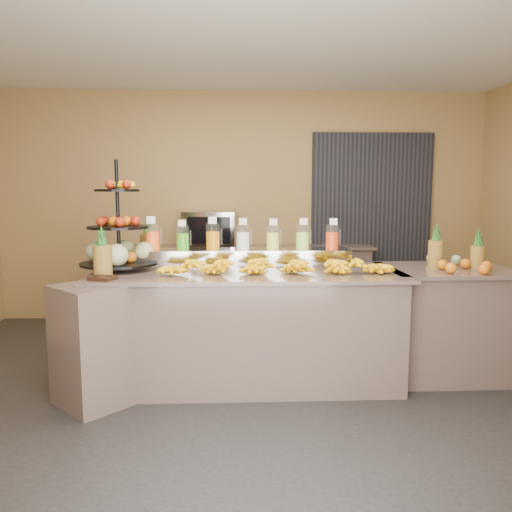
{
  "coord_description": "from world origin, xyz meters",
  "views": [
    {
      "loc": [
        -0.11,
        -3.73,
        1.57
      ],
      "look_at": [
        0.06,
        0.3,
        1.05
      ],
      "focal_mm": 35.0,
      "sensor_mm": 36.0,
      "label": 1
    }
  ],
  "objects": [
    {
      "name": "room_envelope",
      "position": [
        0.19,
        0.79,
        1.88
      ],
      "size": [
        6.04,
        5.02,
        2.82
      ],
      "color": "olive",
      "rests_on": "ground"
    },
    {
      "name": "pineapple_left_b",
      "position": [
        -0.89,
        0.78,
        1.09
      ],
      "size": [
        0.15,
        0.15,
        0.43
      ],
      "rotation": [
        0.0,
        0.0,
        -0.18
      ],
      "color": "brown",
      "rests_on": "buffet_counter"
    },
    {
      "name": "juice_pitcher_lime",
      "position": [
        0.48,
        0.58,
        1.18
      ],
      "size": [
        0.12,
        0.12,
        0.28
      ],
      "color": "silver",
      "rests_on": "pitcher_tray"
    },
    {
      "name": "pitcher_tray",
      "position": [
        -0.04,
        0.58,
        1.01
      ],
      "size": [
        1.85,
        0.3,
        0.15
      ],
      "primitive_type": "cube",
      "color": "gray",
      "rests_on": "buffet_counter"
    },
    {
      "name": "juice_pitcher_lemon",
      "position": [
        0.22,
        0.58,
        1.17
      ],
      "size": [
        0.11,
        0.12,
        0.28
      ],
      "color": "silver",
      "rests_on": "pitcher_tray"
    },
    {
      "name": "juice_pitcher_green",
      "position": [
        -0.56,
        0.58,
        1.17
      ],
      "size": [
        0.11,
        0.11,
        0.27
      ],
      "color": "silver",
      "rests_on": "pitcher_tray"
    },
    {
      "name": "ground",
      "position": [
        0.0,
        0.0,
        0.0
      ],
      "size": [
        6.0,
        6.0,
        0.0
      ],
      "primitive_type": "plane",
      "color": "black",
      "rests_on": "ground"
    },
    {
      "name": "banana_heap",
      "position": [
        0.23,
        0.21,
        1.0
      ],
      "size": [
        1.86,
        0.17,
        0.15
      ],
      "color": "yellow",
      "rests_on": "buffet_counter"
    },
    {
      "name": "buffet_counter",
      "position": [
        -0.12,
        0.26,
        0.47
      ],
      "size": [
        2.75,
        1.25,
        0.93
      ],
      "color": "gray",
      "rests_on": "ground"
    },
    {
      "name": "back_ledge",
      "position": [
        0.0,
        2.25,
        0.47
      ],
      "size": [
        3.1,
        0.55,
        0.93
      ],
      "color": "gray",
      "rests_on": "ground"
    },
    {
      "name": "juice_pitcher_milk",
      "position": [
        -0.04,
        0.58,
        1.18
      ],
      "size": [
        0.12,
        0.12,
        0.28
      ],
      "color": "silver",
      "rests_on": "pitcher_tray"
    },
    {
      "name": "fruit_stand",
      "position": [
        -1.03,
        0.45,
        1.16
      ],
      "size": [
        0.73,
        0.73,
        0.91
      ],
      "rotation": [
        0.0,
        0.0,
        -0.14
      ],
      "color": "black",
      "rests_on": "buffet_counter"
    },
    {
      "name": "right_counter",
      "position": [
        1.7,
        0.4,
        0.47
      ],
      "size": [
        1.08,
        0.88,
        0.93
      ],
      "color": "gray",
      "rests_on": "ground"
    },
    {
      "name": "condiment_caddy",
      "position": [
        -1.09,
        -0.07,
        0.94
      ],
      "size": [
        0.21,
        0.19,
        0.03
      ],
      "primitive_type": "cube",
      "rotation": [
        0.0,
        0.0,
        -0.39
      ],
      "color": "black",
      "rests_on": "buffet_counter"
    },
    {
      "name": "pineapple_left_a",
      "position": [
        -1.13,
        0.1,
        1.08
      ],
      "size": [
        0.14,
        0.14,
        0.4
      ],
      "rotation": [
        0.0,
        0.0,
        -0.34
      ],
      "color": "brown",
      "rests_on": "buffet_counter"
    },
    {
      "name": "juice_pitcher_orange_a",
      "position": [
        -0.82,
        0.58,
        1.18
      ],
      "size": [
        0.12,
        0.13,
        0.3
      ],
      "color": "silver",
      "rests_on": "pitcher_tray"
    },
    {
      "name": "juice_pitcher_orange_b",
      "position": [
        -0.3,
        0.58,
        1.18
      ],
      "size": [
        0.12,
        0.13,
        0.3
      ],
      "color": "silver",
      "rests_on": "pitcher_tray"
    },
    {
      "name": "juice_pitcher_orange_c",
      "position": [
        0.74,
        0.58,
        1.17
      ],
      "size": [
        0.12,
        0.12,
        0.28
      ],
      "color": "silver",
      "rests_on": "pitcher_tray"
    },
    {
      "name": "oven_warmer",
      "position": [
        -0.41,
        2.25,
        1.14
      ],
      "size": [
        0.65,
        0.48,
        0.41
      ],
      "primitive_type": "cube",
      "rotation": [
        0.0,
        0.0,
        -0.07
      ],
      "color": "gray",
      "rests_on": "back_ledge"
    },
    {
      "name": "right_fruit_pile",
      "position": [
        1.75,
        0.29,
        1.0
      ],
      "size": [
        0.44,
        0.42,
        0.23
      ],
      "color": "brown",
      "rests_on": "right_counter"
    }
  ]
}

